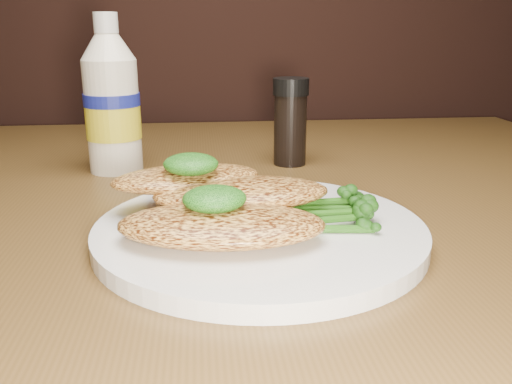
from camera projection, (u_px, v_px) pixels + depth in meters
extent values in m
cylinder|color=white|center=(260.00, 231.00, 0.44)|extent=(0.27, 0.27, 0.01)
ellipsoid|color=gold|center=(222.00, 225.00, 0.40)|extent=(0.16, 0.10, 0.02)
ellipsoid|color=gold|center=(242.00, 193.00, 0.45)|extent=(0.15, 0.08, 0.02)
ellipsoid|color=gold|center=(187.00, 178.00, 0.47)|extent=(0.14, 0.09, 0.02)
ellipsoid|color=black|center=(214.00, 199.00, 0.40)|extent=(0.05, 0.05, 0.02)
ellipsoid|color=black|center=(191.00, 164.00, 0.45)|extent=(0.06, 0.05, 0.02)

